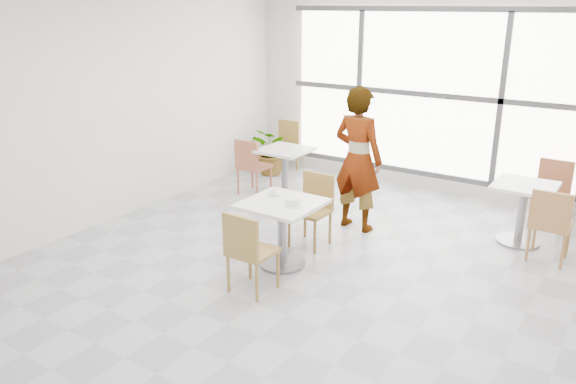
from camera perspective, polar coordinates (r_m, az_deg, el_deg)
The scene contains 17 objects.
floor at distance 6.27m, azimuth 1.54°, elevation -7.96°, with size 7.00×7.00×0.00m, color #9E9EA5.
wall_back at distance 8.87m, azimuth 13.95°, elevation 9.65°, with size 6.00×6.00×0.00m, color silver.
wall_left at distance 7.74m, azimuth -17.70°, elevation 8.07°, with size 7.00×7.00×0.00m, color silver.
window at distance 8.81m, azimuth 13.80°, elevation 9.60°, with size 4.60×0.07×2.52m.
main_table at distance 6.19m, azimuth -0.60°, elevation -3.01°, with size 0.80×0.80×0.75m.
chair_near at distance 5.61m, azimuth -4.11°, elevation -5.67°, with size 0.42×0.42×0.87m.
chair_far at distance 6.78m, azimuth 2.61°, elevation -1.26°, with size 0.42×0.42×0.87m.
oatmeal_bowl at distance 5.99m, azimuth 0.46°, elevation -1.00°, with size 0.21×0.21×0.09m.
coffee_cup at distance 6.31m, azimuth -1.54°, elevation -0.09°, with size 0.16×0.13×0.07m.
person at distance 7.17m, azimuth 7.10°, elevation 3.30°, with size 0.68×0.44×1.85m, color black.
bg_table_left at distance 8.42m, azimuth -0.32°, elevation 2.66°, with size 0.70×0.70×0.75m.
bg_table_right at distance 7.36m, azimuth 22.68°, elevation -1.23°, with size 0.70×0.70×0.75m.
bg_chair_left_near at distance 8.52m, azimuth -3.78°, elevation 2.92°, with size 0.42×0.42×0.87m.
bg_chair_left_far at distance 9.80m, azimuth -0.25°, elevation 5.05°, with size 0.42×0.42×0.87m.
bg_chair_right_near at distance 6.91m, azimuth 25.06°, elevation -2.69°, with size 0.42×0.42×0.87m.
bg_chair_right_far at distance 8.09m, azimuth 25.19°, elevation 0.27°, with size 0.42×0.42×0.87m.
plant_left at distance 9.57m, azimuth -1.58°, elevation 4.12°, with size 0.73×0.63×0.81m, color #4E7742.
Camera 1 is at (2.97, -4.75, 2.81)m, focal length 35.09 mm.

